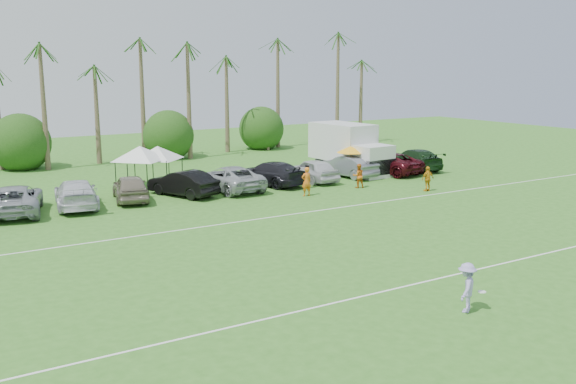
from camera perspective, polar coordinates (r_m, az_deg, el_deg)
ground at (r=21.99m, az=11.67°, el=-10.23°), size 120.00×120.00×0.00m
field_lines at (r=27.99m, az=0.38°, el=-5.29°), size 80.00×12.10×0.01m
palm_tree_4 at (r=53.75m, az=-20.96°, el=9.96°), size 2.40×2.40×8.90m
palm_tree_5 at (r=54.65m, az=-16.83°, el=11.14°), size 2.40×2.40×9.90m
palm_tree_6 at (r=55.84m, az=-12.83°, el=12.21°), size 2.40×2.40×10.90m
palm_tree_7 at (r=57.30m, az=-8.99°, el=13.17°), size 2.40×2.40×11.90m
palm_tree_8 at (r=59.38m, az=-4.38°, el=10.70°), size 2.40×2.40×8.90m
palm_tree_9 at (r=61.83m, az=-0.18°, el=11.56°), size 2.40×2.40×9.90m
palm_tree_10 at (r=64.59m, az=3.69°, el=12.28°), size 2.40×2.40×10.90m
palm_tree_11 at (r=66.99m, az=6.57°, el=12.92°), size 2.40×2.40×11.90m
bush_tree_1 at (r=54.74m, az=-22.80°, el=3.86°), size 4.00×4.00×4.00m
bush_tree_2 at (r=57.77m, az=-10.96°, el=4.87°), size 4.00×4.00×4.00m
bush_tree_3 at (r=61.98m, az=-2.25°, el=5.48°), size 4.00×4.00×4.00m
sideline_player_a at (r=39.61m, az=1.65°, el=0.94°), size 0.68×0.46×1.81m
sideline_player_b at (r=42.51m, az=6.27°, el=1.44°), size 0.92×0.81×1.60m
sideline_player_c at (r=42.08m, az=12.32°, el=1.16°), size 0.95×0.41×1.61m
box_truck at (r=48.57m, az=5.52°, el=4.03°), size 3.02×7.18×3.63m
canopy_tent_left at (r=42.97m, az=-13.05°, el=4.00°), size 4.02×4.02×3.26m
canopy_tent_right at (r=43.88m, az=-11.53°, el=4.02°), size 3.81×3.81×3.09m
market_umbrella at (r=46.23m, az=5.58°, el=3.79°), size 2.04×2.04×2.27m
frisbee_player at (r=21.93m, az=15.60°, el=-8.18°), size 1.24×1.10×1.65m
parked_car_2 at (r=37.77m, az=-23.09°, el=-0.63°), size 3.88×6.18×1.59m
parked_car_3 at (r=38.31m, az=-18.32°, el=-0.14°), size 3.14×5.79×1.59m
parked_car_4 at (r=39.32m, az=-13.82°, el=0.38°), size 2.84×4.97×1.59m
parked_car_5 at (r=40.15m, az=-9.32°, el=0.78°), size 3.35×5.11×1.59m
parked_car_6 at (r=41.51m, az=-5.24°, el=1.22°), size 2.98×5.88×1.59m
parked_car_7 at (r=43.30m, az=-1.61°, el=1.67°), size 3.52×5.87×1.59m
parked_car_8 at (r=44.64m, az=2.24°, el=1.96°), size 1.99×4.72×1.59m
parked_car_9 at (r=46.69m, az=5.36°, el=2.33°), size 2.21×4.99×1.59m
parked_car_10 at (r=48.41m, az=8.68°, el=2.56°), size 3.71×6.14×1.59m
parked_car_11 at (r=50.80m, az=11.20°, el=2.88°), size 3.16×5.79×1.59m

